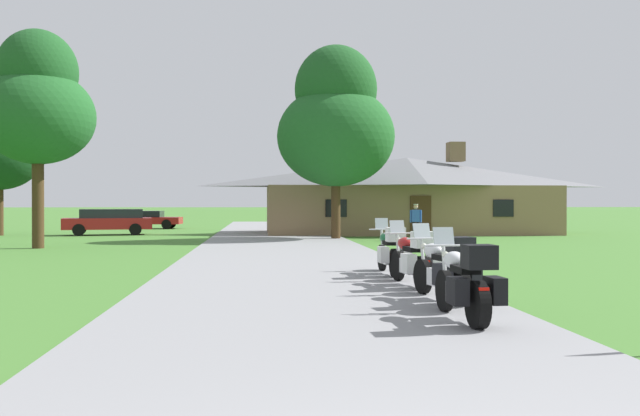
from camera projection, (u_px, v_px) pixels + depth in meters
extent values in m
plane|color=#42752D|center=(285.00, 255.00, 22.50)|extent=(500.00, 500.00, 0.00)
cube|color=gray|center=(287.00, 259.00, 20.51)|extent=(6.40, 80.00, 0.06)
cylinder|color=black|center=(445.00, 291.00, 10.36)|extent=(0.13, 0.64, 0.64)
cylinder|color=black|center=(478.00, 305.00, 8.93)|extent=(0.18, 0.64, 0.64)
cube|color=silver|center=(460.00, 293.00, 9.62)|extent=(0.28, 0.57, 0.30)
ellipsoid|color=silver|center=(455.00, 260.00, 9.88)|extent=(0.32, 0.53, 0.26)
cube|color=black|center=(465.00, 269.00, 9.42)|extent=(0.30, 0.53, 0.10)
cylinder|color=silver|center=(445.00, 245.00, 10.31)|extent=(0.66, 0.05, 0.03)
cylinder|color=silver|center=(445.00, 267.00, 10.36)|extent=(0.07, 0.24, 0.73)
cube|color=#B2BCC6|center=(443.00, 236.00, 10.41)|extent=(0.32, 0.12, 0.27)
sphere|color=silver|center=(445.00, 255.00, 10.32)|extent=(0.11, 0.11, 0.11)
cube|color=black|center=(479.00, 257.00, 8.88)|extent=(0.41, 0.37, 0.32)
cube|color=red|center=(484.00, 290.00, 8.71)|extent=(0.14, 0.03, 0.06)
cylinder|color=silver|center=(479.00, 308.00, 9.27)|extent=(0.09, 0.55, 0.07)
cube|color=black|center=(458.00, 291.00, 8.95)|extent=(0.21, 0.41, 0.36)
cube|color=black|center=(495.00, 290.00, 9.01)|extent=(0.21, 0.41, 0.36)
cylinder|color=black|center=(423.00, 276.00, 12.37)|extent=(0.22, 0.65, 0.64)
cylinder|color=black|center=(458.00, 286.00, 10.98)|extent=(0.26, 0.66, 0.64)
cube|color=silver|center=(440.00, 277.00, 11.66)|extent=(0.35, 0.60, 0.30)
ellipsoid|color=silver|center=(434.00, 250.00, 11.90)|extent=(0.38, 0.56, 0.26)
cube|color=black|center=(445.00, 258.00, 11.46)|extent=(0.36, 0.56, 0.10)
cylinder|color=silver|center=(424.00, 238.00, 12.33)|extent=(0.66, 0.14, 0.03)
cylinder|color=silver|center=(423.00, 257.00, 12.37)|extent=(0.10, 0.24, 0.73)
cube|color=#B2BCC6|center=(422.00, 231.00, 12.42)|extent=(0.33, 0.16, 0.27)
sphere|color=silver|center=(424.00, 246.00, 12.33)|extent=(0.11, 0.11, 0.11)
cube|color=black|center=(460.00, 247.00, 10.93)|extent=(0.46, 0.42, 0.32)
cube|color=red|center=(465.00, 273.00, 10.77)|extent=(0.14, 0.05, 0.06)
cylinder|color=silver|center=(457.00, 289.00, 11.33)|extent=(0.16, 0.55, 0.07)
cube|color=black|center=(443.00, 275.00, 10.96)|extent=(0.26, 0.43, 0.36)
cube|color=black|center=(472.00, 274.00, 11.09)|extent=(0.26, 0.43, 0.36)
cylinder|color=black|center=(398.00, 266.00, 14.48)|extent=(0.19, 0.65, 0.64)
cylinder|color=black|center=(422.00, 272.00, 13.07)|extent=(0.23, 0.65, 0.64)
cube|color=silver|center=(410.00, 266.00, 13.75)|extent=(0.33, 0.59, 0.30)
ellipsoid|color=maroon|center=(406.00, 243.00, 14.00)|extent=(0.36, 0.55, 0.26)
cube|color=black|center=(413.00, 249.00, 13.55)|extent=(0.34, 0.55, 0.10)
cylinder|color=silver|center=(399.00, 233.00, 14.43)|extent=(0.66, 0.12, 0.03)
cylinder|color=silver|center=(398.00, 249.00, 14.47)|extent=(0.09, 0.24, 0.73)
cube|color=#B2BCC6|center=(397.00, 227.00, 14.53)|extent=(0.33, 0.15, 0.27)
sphere|color=silver|center=(399.00, 240.00, 14.43)|extent=(0.11, 0.11, 0.11)
cube|color=silver|center=(423.00, 240.00, 13.02)|extent=(0.44, 0.41, 0.32)
cube|color=red|center=(426.00, 262.00, 12.85)|extent=(0.14, 0.05, 0.06)
cylinder|color=silver|center=(423.00, 276.00, 13.41)|extent=(0.14, 0.55, 0.07)
cube|color=silver|center=(409.00, 263.00, 13.06)|extent=(0.25, 0.42, 0.36)
cube|color=silver|center=(434.00, 263.00, 13.17)|extent=(0.25, 0.42, 0.36)
cylinder|color=black|center=(382.00, 258.00, 16.64)|extent=(0.12, 0.64, 0.64)
cylinder|color=black|center=(395.00, 263.00, 15.21)|extent=(0.17, 0.64, 0.64)
cube|color=silver|center=(388.00, 258.00, 15.90)|extent=(0.27, 0.57, 0.30)
ellipsoid|color=#195B33|center=(386.00, 238.00, 16.16)|extent=(0.31, 0.53, 0.26)
cube|color=black|center=(390.00, 243.00, 15.70)|extent=(0.29, 0.53, 0.10)
cylinder|color=silver|center=(382.00, 229.00, 16.59)|extent=(0.66, 0.05, 0.03)
cylinder|color=silver|center=(382.00, 243.00, 16.64)|extent=(0.07, 0.24, 0.73)
cube|color=#B2BCC6|center=(382.00, 224.00, 16.69)|extent=(0.32, 0.12, 0.27)
sphere|color=silver|center=(382.00, 235.00, 16.59)|extent=(0.11, 0.11, 0.11)
cube|color=silver|center=(396.00, 235.00, 15.15)|extent=(0.41, 0.37, 0.32)
cube|color=red|center=(397.00, 254.00, 14.99)|extent=(0.14, 0.03, 0.06)
cylinder|color=silver|center=(398.00, 266.00, 15.54)|extent=(0.08, 0.55, 0.07)
cube|color=silver|center=(383.00, 255.00, 15.23)|extent=(0.21, 0.40, 0.36)
cube|color=silver|center=(406.00, 254.00, 15.29)|extent=(0.21, 0.40, 0.36)
cube|color=#896B4C|center=(407.00, 210.00, 38.14)|extent=(15.76, 6.56, 2.66)
pyramid|color=slate|center=(407.00, 172.00, 38.13)|extent=(16.70, 6.96, 1.64)
cube|color=brown|center=(456.00, 152.00, 38.37)|extent=(0.90, 0.90, 1.10)
cube|color=#472D19|center=(421.00, 216.00, 34.85)|extent=(1.10, 0.08, 2.10)
cube|color=black|center=(336.00, 208.00, 34.45)|extent=(1.10, 0.06, 0.90)
cube|color=black|center=(503.00, 208.00, 35.24)|extent=(1.10, 0.06, 0.90)
cylinder|color=black|center=(414.00, 231.00, 31.03)|extent=(0.14, 0.14, 0.86)
cylinder|color=black|center=(418.00, 231.00, 31.00)|extent=(0.14, 0.14, 0.86)
cube|color=#2D56AD|center=(416.00, 216.00, 31.01)|extent=(0.40, 0.30, 0.56)
cylinder|color=#2D56AD|center=(411.00, 216.00, 31.04)|extent=(0.09, 0.09, 0.58)
cylinder|color=#2D56AD|center=(421.00, 216.00, 30.98)|extent=(0.09, 0.09, 0.58)
sphere|color=tan|center=(416.00, 207.00, 31.01)|extent=(0.21, 0.21, 0.21)
cylinder|color=#B2AD99|center=(416.00, 205.00, 31.01)|extent=(0.22, 0.22, 0.05)
cylinder|color=#422D19|center=(38.00, 198.00, 25.66)|extent=(0.44, 0.44, 3.85)
ellipsoid|color=#1E5623|center=(38.00, 117.00, 25.64)|extent=(4.28, 4.28, 3.64)
ellipsoid|color=#1B4E20|center=(38.00, 72.00, 25.62)|extent=(3.00, 3.00, 3.21)
cylinder|color=#422D19|center=(336.00, 204.00, 31.79)|extent=(0.44, 0.44, 3.34)
ellipsoid|color=#1E5623|center=(336.00, 137.00, 31.77)|extent=(5.56, 5.56, 4.72)
ellipsoid|color=#1B4E20|center=(336.00, 90.00, 31.75)|extent=(3.89, 3.89, 4.17)
cube|color=maroon|center=(108.00, 224.00, 36.29)|extent=(4.88, 2.75, 0.60)
cube|color=black|center=(111.00, 214.00, 36.34)|extent=(3.48, 2.25, 0.48)
cylinder|color=black|center=(79.00, 230.00, 35.07)|extent=(0.67, 0.35, 0.64)
cylinder|color=black|center=(80.00, 229.00, 36.68)|extent=(0.67, 0.35, 0.64)
cylinder|color=black|center=(135.00, 229.00, 35.90)|extent=(0.67, 0.35, 0.64)
cylinder|color=black|center=(134.00, 228.00, 37.52)|extent=(0.67, 0.35, 0.64)
cube|color=maroon|center=(149.00, 221.00, 45.16)|extent=(4.29, 2.04, 0.46)
cube|color=black|center=(148.00, 214.00, 45.16)|extent=(1.97, 1.71, 0.42)
cylinder|color=black|center=(127.00, 224.00, 44.27)|extent=(0.65, 0.25, 0.64)
cylinder|color=black|center=(133.00, 224.00, 45.96)|extent=(0.65, 0.25, 0.64)
cylinder|color=black|center=(167.00, 224.00, 44.37)|extent=(0.65, 0.25, 0.64)
cylinder|color=black|center=(171.00, 224.00, 46.06)|extent=(0.65, 0.25, 0.64)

